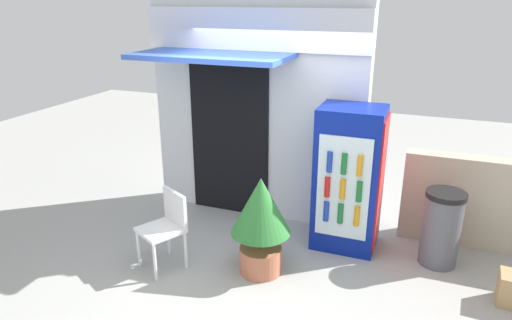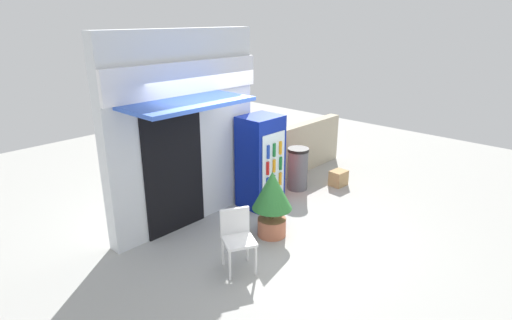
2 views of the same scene
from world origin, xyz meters
The scene contains 8 objects.
ground centered at (0.00, 0.00, 0.00)m, with size 16.00×16.00×0.00m, color #A3A39E.
storefront_building centered at (-0.48, 1.42, 1.66)m, with size 2.89×1.21×3.23m.
drink_cooler centered at (0.88, 0.96, 0.86)m, with size 0.75×0.67×1.72m.
plastic_chair centered at (-0.90, -0.22, 0.52)m, with size 0.58×0.59×0.87m.
potted_plant_near_shop centered at (0.12, 0.02, 0.67)m, with size 0.65×0.65×1.11m.
trash_bin centered at (1.95, 0.91, 0.44)m, with size 0.43×0.43×0.88m.
stone_boundary_wall centered at (2.82, 1.49, 0.56)m, with size 2.70×0.24×1.12m, color #B7AD93.
cardboard_box centered at (2.69, 0.38, 0.16)m, with size 0.35×0.28×0.33m, color tan.
Camera 2 is at (-4.45, -3.89, 3.40)m, focal length 29.01 mm.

